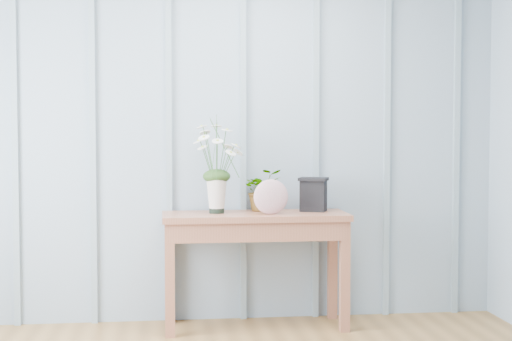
{
  "coord_description": "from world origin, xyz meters",
  "views": [
    {
      "loc": [
        -0.31,
        -3.03,
        1.3
      ],
      "look_at": [
        0.3,
        1.94,
        1.03
      ],
      "focal_mm": 55.0,
      "sensor_mm": 36.0,
      "label": 1
    }
  ],
  "objects": [
    {
      "name": "spider_plant",
      "position": [
        0.36,
        2.13,
        0.89
      ],
      "size": [
        0.29,
        0.27,
        0.28
      ],
      "primitive_type": "imported",
      "rotation": [
        0.0,
        0.0,
        0.21
      ],
      "color": "#1F3E16",
      "rests_on": "sideboard"
    },
    {
      "name": "felt_disc_vessel",
      "position": [
        0.39,
        1.9,
        0.86
      ],
      "size": [
        0.23,
        0.08,
        0.23
      ],
      "primitive_type": "ellipsoid",
      "rotation": [
        0.0,
        0.0,
        0.07
      ],
      "color": "#914666",
      "rests_on": "sideboard"
    },
    {
      "name": "carved_box",
      "position": [
        0.7,
        2.06,
        0.87
      ],
      "size": [
        0.22,
        0.2,
        0.22
      ],
      "color": "black",
      "rests_on": "sideboard"
    },
    {
      "name": "daisy_vase",
      "position": [
        0.05,
        2.02,
        1.14
      ],
      "size": [
        0.44,
        0.33,
        0.62
      ],
      "color": "black",
      "rests_on": "sideboard"
    },
    {
      "name": "sideboard",
      "position": [
        0.3,
        1.99,
        0.64
      ],
      "size": [
        1.2,
        0.45,
        0.75
      ],
      "color": "brown",
      "rests_on": "ground"
    }
  ]
}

